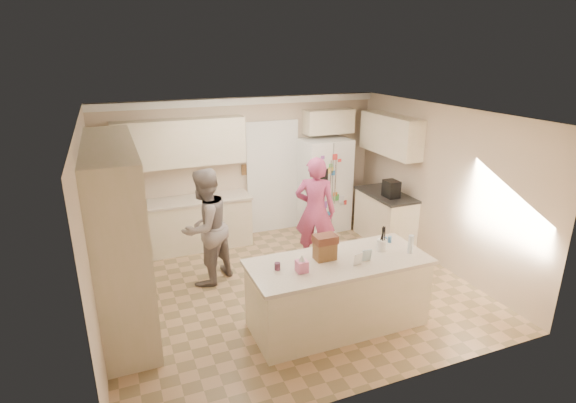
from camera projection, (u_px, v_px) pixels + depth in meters
name	position (u px, v px, depth m)	size (l,w,h in m)	color
floor	(291.00, 288.00, 6.77)	(5.20, 4.60, 0.02)	tan
ceiling	(291.00, 113.00, 5.92)	(5.20, 4.60, 0.02)	white
wall_back	(244.00, 168.00, 8.37)	(5.20, 0.02, 2.60)	beige
wall_front	(382.00, 281.00, 4.32)	(5.20, 0.02, 2.60)	beige
wall_left	(91.00, 233.00, 5.42)	(0.02, 4.60, 2.60)	beige
wall_right	(440.00, 186.00, 7.27)	(0.02, 4.60, 2.60)	beige
crown_back	(242.00, 101.00, 7.93)	(5.20, 0.08, 0.12)	white
pantry_bank	(119.00, 233.00, 5.75)	(0.60, 2.60, 2.35)	beige
back_base_cab	(188.00, 225.00, 7.97)	(2.20, 0.60, 0.88)	beige
back_countertop	(186.00, 201.00, 7.82)	(2.24, 0.63, 0.04)	beige
back_upper_cab	(181.00, 143.00, 7.61)	(2.20, 0.35, 0.80)	beige
doorway_opening	(272.00, 178.00, 8.62)	(0.90, 0.06, 2.10)	black
doorway_casing	(273.00, 179.00, 8.59)	(1.02, 0.03, 2.22)	white
wall_frame_upper	(245.00, 155.00, 8.27)	(0.15, 0.02, 0.20)	brown
wall_frame_lower	(246.00, 170.00, 8.35)	(0.15, 0.02, 0.20)	brown
refrigerator	(324.00, 185.00, 8.75)	(0.90, 0.70, 1.80)	white
fridge_seam	(332.00, 190.00, 8.44)	(0.01, 0.02, 1.78)	gray
fridge_dispenser	(322.00, 178.00, 8.27)	(0.22, 0.03, 0.35)	black
fridge_handle_l	(330.00, 183.00, 8.36)	(0.02, 0.02, 0.85)	silver
fridge_handle_r	(335.00, 182.00, 8.39)	(0.02, 0.02, 0.85)	silver
over_fridge_cab	(329.00, 122.00, 8.54)	(0.95, 0.35, 0.45)	beige
right_base_cab	(385.00, 218.00, 8.32)	(0.60, 1.20, 0.88)	beige
right_countertop	(386.00, 194.00, 8.16)	(0.63, 1.24, 0.04)	#2D2B28
right_upper_cab	(390.00, 135.00, 8.05)	(0.35, 1.50, 0.70)	beige
coffee_maker	(391.00, 189.00, 7.92)	(0.22, 0.28, 0.30)	black
island_base	(338.00, 294.00, 5.73)	(2.20, 0.90, 0.88)	beige
island_top	(339.00, 262.00, 5.58)	(2.28, 0.96, 0.05)	beige
utensil_crock	(382.00, 245.00, 5.82)	(0.13, 0.13, 0.15)	white
tissue_box	(302.00, 266.00, 5.27)	(0.13, 0.13, 0.14)	pink
tissue_plume	(302.00, 258.00, 5.23)	(0.08, 0.08, 0.08)	white
dollhouse_body	(325.00, 251.00, 5.57)	(0.26, 0.18, 0.22)	brown
dollhouse_roof	(325.00, 239.00, 5.52)	(0.28, 0.20, 0.10)	#592D1E
jam_jar	(277.00, 266.00, 5.32)	(0.07, 0.07, 0.09)	#59263F
greeting_card_a	(358.00, 259.00, 5.43)	(0.12, 0.01, 0.16)	white
greeting_card_b	(367.00, 255.00, 5.52)	(0.12, 0.01, 0.16)	silver
water_bottle	(411.00, 244.00, 5.74)	(0.07, 0.07, 0.24)	silver
shaker_salt	(385.00, 240.00, 6.04)	(0.05, 0.05, 0.09)	teal
shaker_pepper	(390.00, 239.00, 6.07)	(0.05, 0.05, 0.09)	teal
teen_boy	(205.00, 227.00, 6.68)	(0.87, 0.68, 1.79)	gray
teen_girl	(315.00, 211.00, 7.30)	(0.66, 0.43, 1.82)	#C44C77
fridge_magnets	(332.00, 190.00, 8.43)	(0.76, 0.02, 1.44)	tan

